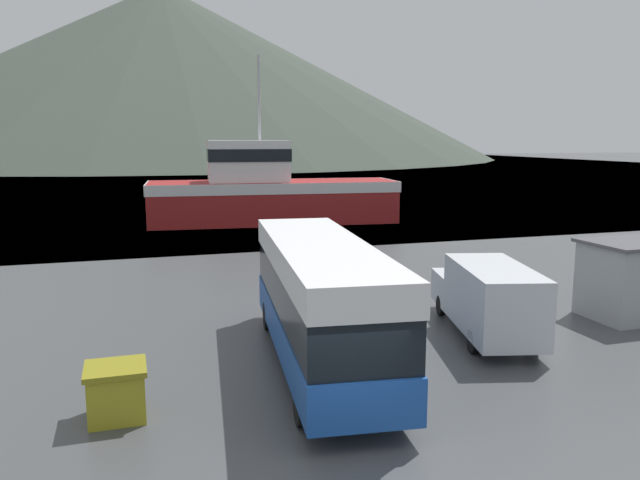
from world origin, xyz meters
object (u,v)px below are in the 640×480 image
at_px(tour_bus, 320,297).
at_px(storage_bin, 116,392).
at_px(fishing_boat, 269,192).
at_px(delivery_van, 487,297).
at_px(dock_kiosk, 628,280).

relative_size(tour_bus, storage_bin, 7.75).
distance_m(fishing_boat, storage_bin, 32.60).
xyz_separation_m(delivery_van, storage_bin, (-11.16, -2.74, -0.63)).
height_order(delivery_van, dock_kiosk, dock_kiosk).
height_order(delivery_van, storage_bin, delivery_van).
height_order(delivery_van, fishing_boat, fishing_boat).
distance_m(delivery_van, fishing_boat, 28.12).
xyz_separation_m(tour_bus, fishing_boat, (5.08, 29.02, 0.37)).
bearing_deg(delivery_van, dock_kiosk, 16.91).
bearing_deg(tour_bus, dock_kiosk, 12.38).
xyz_separation_m(storage_bin, dock_kiosk, (16.85, 2.97, 0.74)).
bearing_deg(storage_bin, fishing_boat, 71.31).
relative_size(storage_bin, dock_kiosk, 0.48).
bearing_deg(tour_bus, fishing_boat, 86.72).
distance_m(tour_bus, delivery_van, 5.92).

